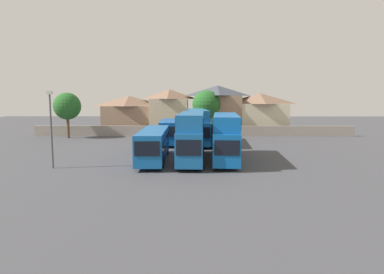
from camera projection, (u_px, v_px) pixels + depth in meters
The scene contains 15 objects.
ground at pixel (193, 140), 52.96m from camera, with size 140.00×140.00×0.00m, color #424247.
depot_boundary_wall at pixel (194, 131), 57.93m from camera, with size 56.00×0.50×1.80m, color gray.
bus_1 at pixel (154, 143), 34.94m from camera, with size 2.92×12.08×3.29m.
bus_2 at pixel (192, 134), 34.74m from camera, with size 2.85×11.98×5.06m.
bus_3 at pixel (226, 135), 34.97m from camera, with size 3.31×11.97×4.88m.
bus_4 at pixel (169, 130), 48.17m from camera, with size 2.87×10.16×3.38m.
bus_5 at pixel (198, 125), 47.91m from camera, with size 3.35×12.05×4.98m.
bus_6 at pixel (215, 131), 47.99m from camera, with size 3.16×11.71×3.35m.
house_terrace_left at pixel (129, 114), 64.87m from camera, with size 10.07×6.73×7.09m.
house_terrace_centre at pixel (170, 110), 64.45m from camera, with size 7.50×7.27×8.36m.
house_terrace_right at pixel (217, 109), 63.35m from camera, with size 8.87×8.05×9.04m.
house_terrace_far_right at pixel (260, 113), 63.42m from camera, with size 9.99×8.03×7.57m.
tree_left_of_lot at pixel (67, 106), 54.72m from camera, with size 4.47×4.47×7.54m.
tree_behind_wall at pixel (206, 105), 59.85m from camera, with size 5.12×5.12×8.04m.
lamp_post_lot_edge at pixel (51, 125), 30.81m from camera, with size 0.50×0.24×7.25m.
Camera 1 is at (0.51, -34.55, 6.55)m, focal length 30.96 mm.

